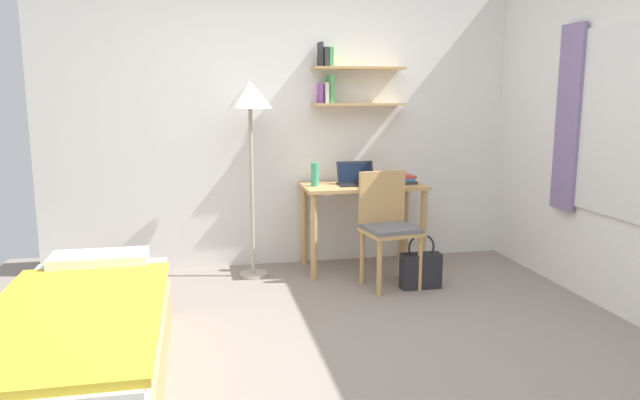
{
  "coord_description": "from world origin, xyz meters",
  "views": [
    {
      "loc": [
        -0.86,
        -3.26,
        1.55
      ],
      "look_at": [
        -0.08,
        0.51,
        0.85
      ],
      "focal_mm": 33.37,
      "sensor_mm": 36.0,
      "label": 1
    }
  ],
  "objects_px": {
    "standing_lamp": "(250,107)",
    "laptop": "(356,179)",
    "handbag": "(421,269)",
    "bed": "(80,347)",
    "desk": "(363,201)",
    "desk_chair": "(388,223)",
    "book_stack": "(404,179)",
    "water_bottle": "(315,174)"
  },
  "relations": [
    {
      "from": "laptop",
      "to": "handbag",
      "type": "relative_size",
      "value": 0.74
    },
    {
      "from": "bed",
      "to": "standing_lamp",
      "type": "bearing_deg",
      "value": 59.25
    },
    {
      "from": "standing_lamp",
      "to": "laptop",
      "type": "relative_size",
      "value": 4.94
    },
    {
      "from": "bed",
      "to": "desk",
      "type": "xyz_separation_m",
      "value": [
        2.05,
        1.85,
        0.37
      ]
    },
    {
      "from": "desk_chair",
      "to": "laptop",
      "type": "height_order",
      "value": "laptop"
    },
    {
      "from": "standing_lamp",
      "to": "laptop",
      "type": "height_order",
      "value": "standing_lamp"
    },
    {
      "from": "desk",
      "to": "laptop",
      "type": "xyz_separation_m",
      "value": [
        -0.06,
        0.01,
        0.2
      ]
    },
    {
      "from": "desk",
      "to": "water_bottle",
      "type": "distance_m",
      "value": 0.49
    },
    {
      "from": "laptop",
      "to": "book_stack",
      "type": "relative_size",
      "value": 1.33
    },
    {
      "from": "standing_lamp",
      "to": "laptop",
      "type": "xyz_separation_m",
      "value": [
        0.92,
        0.06,
        -0.63
      ]
    },
    {
      "from": "standing_lamp",
      "to": "handbag",
      "type": "relative_size",
      "value": 3.68
    },
    {
      "from": "bed",
      "to": "handbag",
      "type": "distance_m",
      "value": 2.65
    },
    {
      "from": "handbag",
      "to": "desk_chair",
      "type": "bearing_deg",
      "value": 146.82
    },
    {
      "from": "desk_chair",
      "to": "book_stack",
      "type": "xyz_separation_m",
      "value": [
        0.31,
        0.51,
        0.28
      ]
    },
    {
      "from": "water_bottle",
      "to": "bed",
      "type": "bearing_deg",
      "value": -131.22
    },
    {
      "from": "handbag",
      "to": "bed",
      "type": "bearing_deg",
      "value": -152.9
    },
    {
      "from": "desk_chair",
      "to": "standing_lamp",
      "type": "distance_m",
      "value": 1.47
    },
    {
      "from": "desk_chair",
      "to": "water_bottle",
      "type": "height_order",
      "value": "water_bottle"
    },
    {
      "from": "standing_lamp",
      "to": "laptop",
      "type": "distance_m",
      "value": 1.12
    },
    {
      "from": "bed",
      "to": "desk_chair",
      "type": "distance_m",
      "value": 2.53
    },
    {
      "from": "desk",
      "to": "desk_chair",
      "type": "bearing_deg",
      "value": -81.69
    },
    {
      "from": "desk",
      "to": "book_stack",
      "type": "relative_size",
      "value": 4.25
    },
    {
      "from": "desk_chair",
      "to": "book_stack",
      "type": "height_order",
      "value": "desk_chair"
    },
    {
      "from": "laptop",
      "to": "water_bottle",
      "type": "bearing_deg",
      "value": -177.68
    },
    {
      "from": "book_stack",
      "to": "handbag",
      "type": "distance_m",
      "value": 0.92
    },
    {
      "from": "water_bottle",
      "to": "desk",
      "type": "bearing_deg",
      "value": 0.08
    },
    {
      "from": "desk_chair",
      "to": "water_bottle",
      "type": "distance_m",
      "value": 0.78
    },
    {
      "from": "desk_chair",
      "to": "desk",
      "type": "bearing_deg",
      "value": 98.31
    },
    {
      "from": "laptop",
      "to": "bed",
      "type": "bearing_deg",
      "value": -136.89
    },
    {
      "from": "desk_chair",
      "to": "water_bottle",
      "type": "xyz_separation_m",
      "value": [
        -0.5,
        0.49,
        0.35
      ]
    },
    {
      "from": "standing_lamp",
      "to": "handbag",
      "type": "height_order",
      "value": "standing_lamp"
    },
    {
      "from": "desk",
      "to": "water_bottle",
      "type": "xyz_separation_m",
      "value": [
        -0.43,
        -0.0,
        0.25
      ]
    },
    {
      "from": "water_bottle",
      "to": "book_stack",
      "type": "bearing_deg",
      "value": 0.96
    },
    {
      "from": "desk_chair",
      "to": "standing_lamp",
      "type": "height_order",
      "value": "standing_lamp"
    },
    {
      "from": "bed",
      "to": "handbag",
      "type": "relative_size",
      "value": 4.38
    },
    {
      "from": "water_bottle",
      "to": "book_stack",
      "type": "distance_m",
      "value": 0.81
    },
    {
      "from": "laptop",
      "to": "handbag",
      "type": "bearing_deg",
      "value": -61.35
    },
    {
      "from": "bed",
      "to": "desk_chair",
      "type": "relative_size",
      "value": 2.13
    },
    {
      "from": "book_stack",
      "to": "laptop",
      "type": "bearing_deg",
      "value": 179.81
    },
    {
      "from": "desk",
      "to": "standing_lamp",
      "type": "height_order",
      "value": "standing_lamp"
    },
    {
      "from": "bed",
      "to": "desk",
      "type": "height_order",
      "value": "desk"
    },
    {
      "from": "desk_chair",
      "to": "laptop",
      "type": "relative_size",
      "value": 2.77
    }
  ]
}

